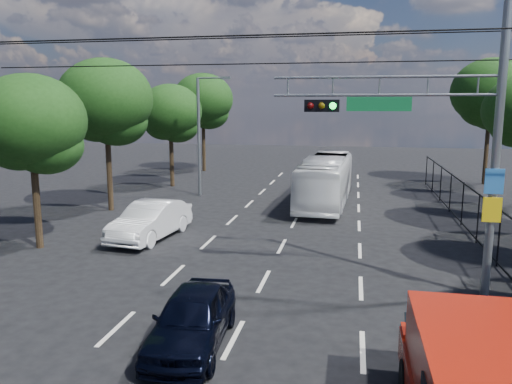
% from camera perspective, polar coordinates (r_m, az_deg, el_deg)
% --- Properties ---
extents(lane_markings, '(6.12, 38.00, 0.01)m').
position_cam_1_polar(lane_markings, '(21.60, 3.74, -4.74)').
color(lane_markings, beige).
rests_on(lane_markings, ground).
extents(signal_mast, '(6.43, 0.39, 9.50)m').
position_cam_1_polar(signal_mast, '(14.95, 21.51, 8.35)').
color(signal_mast, slate).
rests_on(signal_mast, ground).
extents(streetlight_left, '(2.09, 0.22, 7.08)m').
position_cam_1_polar(streetlight_left, '(30.14, -6.25, 6.99)').
color(streetlight_left, slate).
rests_on(streetlight_left, ground).
extents(utility_wires, '(22.00, 5.04, 0.74)m').
position_cam_1_polar(utility_wires, '(15.88, 1.51, 16.29)').
color(utility_wires, black).
rests_on(utility_wires, ground).
extents(fence_right, '(0.06, 34.03, 2.00)m').
position_cam_1_polar(fence_right, '(20.04, 25.18, -3.83)').
color(fence_right, black).
rests_on(fence_right, ground).
extents(tree_right_e, '(5.28, 5.28, 8.58)m').
position_cam_1_polar(tree_right_e, '(37.83, 25.25, 9.74)').
color(tree_right_e, black).
rests_on(tree_right_e, ground).
extents(tree_left_b, '(4.08, 4.08, 6.63)m').
position_cam_1_polar(tree_left_b, '(20.53, -24.25, 6.59)').
color(tree_left_b, black).
rests_on(tree_left_b, ground).
extents(tree_left_c, '(4.80, 4.80, 7.80)m').
position_cam_1_polar(tree_left_c, '(26.81, -16.72, 9.38)').
color(tree_left_c, black).
rests_on(tree_left_c, ground).
extents(tree_left_d, '(4.20, 4.20, 6.83)m').
position_cam_1_polar(tree_left_d, '(33.96, -9.72, 8.56)').
color(tree_left_d, black).
rests_on(tree_left_d, ground).
extents(tree_left_e, '(4.92, 4.92, 7.99)m').
position_cam_1_polar(tree_left_e, '(41.59, -6.05, 10.00)').
color(tree_left_e, black).
rests_on(tree_left_e, ground).
extents(navy_hatchback, '(1.81, 3.99, 1.33)m').
position_cam_1_polar(navy_hatchback, '(11.86, -7.31, -14.11)').
color(navy_hatchback, black).
rests_on(navy_hatchback, ground).
extents(white_bus, '(2.73, 9.78, 2.70)m').
position_cam_1_polar(white_bus, '(27.85, 7.99, 1.35)').
color(white_bus, silver).
rests_on(white_bus, ground).
extents(white_van, '(2.15, 4.80, 1.53)m').
position_cam_1_polar(white_van, '(21.07, -11.96, -3.19)').
color(white_van, silver).
rests_on(white_van, ground).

